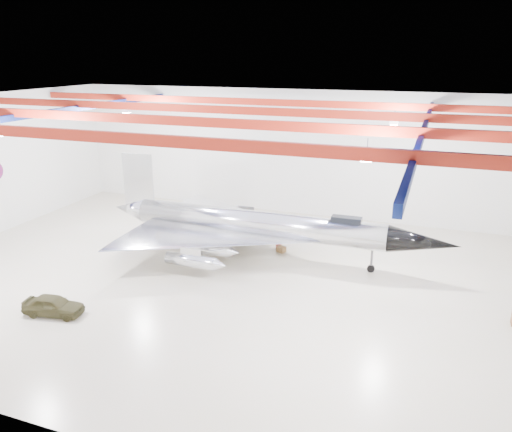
% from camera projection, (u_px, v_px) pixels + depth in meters
% --- Properties ---
extents(floor, '(40.00, 40.00, 0.00)m').
position_uv_depth(floor, '(216.00, 276.00, 32.66)').
color(floor, beige).
rests_on(floor, ground).
extents(wall_back, '(40.00, 0.00, 40.00)m').
position_uv_depth(wall_back, '(284.00, 152.00, 44.34)').
color(wall_back, silver).
rests_on(wall_back, floor).
extents(ceiling, '(40.00, 40.00, 0.00)m').
position_uv_depth(ceiling, '(211.00, 105.00, 29.25)').
color(ceiling, '#0A0F38').
rests_on(ceiling, wall_back).
extents(ceiling_structure, '(39.50, 29.50, 1.08)m').
position_uv_depth(ceiling_structure, '(211.00, 116.00, 29.46)').
color(ceiling_structure, maroon).
rests_on(ceiling_structure, ceiling).
extents(jet_aircraft, '(25.14, 14.48, 6.86)m').
position_uv_depth(jet_aircraft, '(256.00, 227.00, 35.12)').
color(jet_aircraft, silver).
rests_on(jet_aircraft, floor).
extents(jeep, '(3.56, 1.92, 1.15)m').
position_uv_depth(jeep, '(53.00, 305.00, 27.63)').
color(jeep, '#39361C').
rests_on(jeep, floor).
extents(crate_ply, '(0.70, 0.62, 0.41)m').
position_uv_depth(crate_ply, '(164.00, 237.00, 39.07)').
color(crate_ply, olive).
rests_on(crate_ply, floor).
extents(toolbox_red, '(0.44, 0.35, 0.30)m').
position_uv_depth(toolbox_red, '(234.00, 224.00, 42.26)').
color(toolbox_red, maroon).
rests_on(toolbox_red, floor).
extents(parts_bin, '(0.73, 0.67, 0.42)m').
position_uv_depth(parts_bin, '(281.00, 249.00, 36.53)').
color(parts_bin, olive).
rests_on(parts_bin, floor).
extents(crate_small, '(0.50, 0.45, 0.29)m').
position_uv_depth(crate_small, '(161.00, 222.00, 42.64)').
color(crate_small, '#59595B').
rests_on(crate_small, floor).
extents(tool_chest, '(0.52, 0.52, 0.38)m').
position_uv_depth(tool_chest, '(279.00, 247.00, 37.03)').
color(tool_chest, maroon).
rests_on(tool_chest, floor).
extents(spares_box, '(0.47, 0.47, 0.32)m').
position_uv_depth(spares_box, '(255.00, 233.00, 40.07)').
color(spares_box, '#59595B').
rests_on(spares_box, floor).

